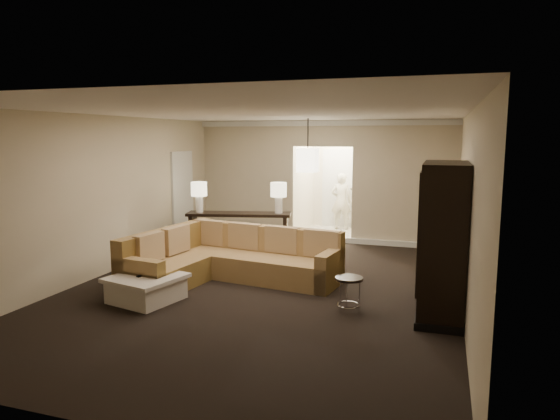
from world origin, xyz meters
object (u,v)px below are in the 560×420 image
(sectional_sofa, at_px, (227,260))
(console_table, at_px, (239,229))
(coffee_table, at_px, (146,288))
(armoire, at_px, (442,243))
(drink_table, at_px, (349,287))
(person, at_px, (341,198))

(sectional_sofa, bearing_deg, console_table, 115.23)
(sectional_sofa, distance_m, coffee_table, 1.55)
(coffee_table, height_order, armoire, armoire)
(sectional_sofa, relative_size, console_table, 1.46)
(armoire, xyz_separation_m, drink_table, (-1.21, -0.26, -0.65))
(sectional_sofa, bearing_deg, armoire, -2.08)
(coffee_table, relative_size, console_table, 0.51)
(console_table, height_order, person, person)
(armoire, height_order, person, armoire)
(sectional_sofa, relative_size, armoire, 1.56)
(console_table, bearing_deg, coffee_table, -104.79)
(person, bearing_deg, sectional_sofa, 82.04)
(coffee_table, xyz_separation_m, armoire, (4.16, 0.75, 0.81))
(coffee_table, relative_size, drink_table, 2.33)
(person, bearing_deg, drink_table, 104.12)
(coffee_table, height_order, console_table, console_table)
(coffee_table, distance_m, drink_table, 2.99)
(coffee_table, xyz_separation_m, drink_table, (2.95, 0.49, 0.15))
(sectional_sofa, xyz_separation_m, console_table, (-0.63, 2.02, 0.15))
(sectional_sofa, xyz_separation_m, person, (0.91, 5.27, 0.47))
(coffee_table, distance_m, person, 6.86)
(console_table, xyz_separation_m, armoire, (4.09, -2.63, 0.50))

